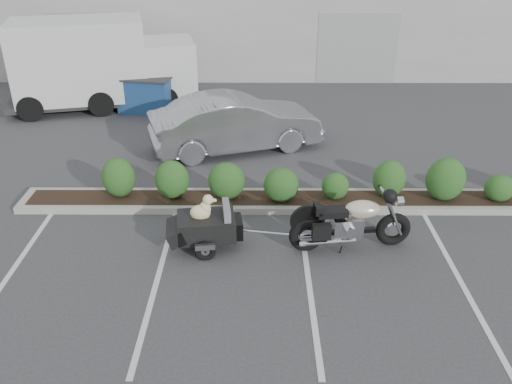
{
  "coord_description": "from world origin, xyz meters",
  "views": [
    {
      "loc": [
        0.3,
        -8.49,
        5.82
      ],
      "look_at": [
        0.25,
        1.33,
        0.75
      ],
      "focal_mm": 38.0,
      "sensor_mm": 36.0,
      "label": 1
    }
  ],
  "objects_px": {
    "motorcycle": "(351,223)",
    "sedan": "(236,123)",
    "dumpster": "(147,93)",
    "pet_trailer": "(206,225)",
    "delivery_truck": "(103,66)"
  },
  "relations": [
    {
      "from": "motorcycle",
      "to": "dumpster",
      "type": "xyz_separation_m",
      "value": [
        -5.43,
        8.25,
        0.03
      ]
    },
    {
      "from": "delivery_truck",
      "to": "pet_trailer",
      "type": "bearing_deg",
      "value": -78.04
    },
    {
      "from": "pet_trailer",
      "to": "delivery_truck",
      "type": "bearing_deg",
      "value": 107.87
    },
    {
      "from": "motorcycle",
      "to": "sedan",
      "type": "xyz_separation_m",
      "value": [
        -2.39,
        4.98,
        0.2
      ]
    },
    {
      "from": "motorcycle",
      "to": "pet_trailer",
      "type": "bearing_deg",
      "value": 172.23
    },
    {
      "from": "dumpster",
      "to": "sedan",
      "type": "bearing_deg",
      "value": -36.55
    },
    {
      "from": "sedan",
      "to": "dumpster",
      "type": "xyz_separation_m",
      "value": [
        -3.04,
        3.27,
        -0.17
      ]
    },
    {
      "from": "motorcycle",
      "to": "delivery_truck",
      "type": "xyz_separation_m",
      "value": [
        -6.89,
        8.71,
        0.82
      ]
    },
    {
      "from": "sedan",
      "to": "dumpster",
      "type": "bearing_deg",
      "value": 24.32
    },
    {
      "from": "pet_trailer",
      "to": "sedan",
      "type": "xyz_separation_m",
      "value": [
        0.4,
        4.96,
        0.27
      ]
    },
    {
      "from": "pet_trailer",
      "to": "dumpster",
      "type": "bearing_deg",
      "value": 100.43
    },
    {
      "from": "sedan",
      "to": "delivery_truck",
      "type": "xyz_separation_m",
      "value": [
        -4.49,
        3.73,
        0.61
      ]
    },
    {
      "from": "dumpster",
      "to": "delivery_truck",
      "type": "bearing_deg",
      "value": 172.89
    },
    {
      "from": "pet_trailer",
      "to": "motorcycle",
      "type": "bearing_deg",
      "value": -7.77
    },
    {
      "from": "motorcycle",
      "to": "sedan",
      "type": "bearing_deg",
      "value": 108.29
    }
  ]
}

